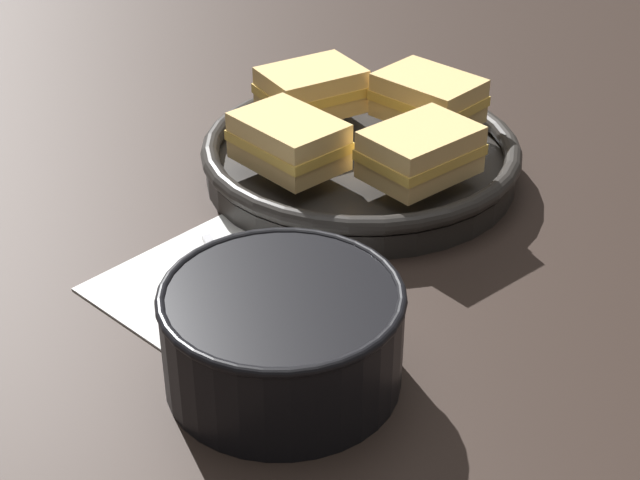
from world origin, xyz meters
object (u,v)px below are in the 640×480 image
skillet (361,158)px  sandwich_near_right (428,98)px  sandwich_near_left (418,151)px  sandwich_far_left (311,90)px  sandwich_far_right (289,141)px  soup_bowl (282,330)px  spoon (243,305)px

skillet → sandwich_near_right: size_ratio=2.87×
sandwich_near_left → sandwich_far_left: same height
skillet → sandwich_near_right: 0.10m
sandwich_near_right → sandwich_far_right: 0.17m
sandwich_near_right → sandwich_far_right: (-0.01, -0.17, 0.00)m
sandwich_far_left → skillet: bearing=-3.8°
soup_bowl → sandwich_near_left: sandwich_near_left is taller
skillet → sandwich_far_right: (-0.01, -0.09, 0.04)m
skillet → sandwich_near_right: (0.01, 0.09, 0.04)m
sandwich_far_left → soup_bowl: bearing=-41.9°
sandwich_far_left → sandwich_far_right: bearing=-48.8°
sandwich_far_right → sandwich_far_left: bearing=131.2°
sandwich_far_right → spoon: bearing=-49.6°
sandwich_near_left → sandwich_far_right: bearing=-138.8°
skillet → sandwich_far_right: sandwich_far_right is taller
skillet → sandwich_far_left: (-0.09, 0.01, 0.04)m
sandwich_far_right → sandwich_near_right: bearing=86.2°
sandwich_near_right → sandwich_far_left: size_ratio=0.99×
skillet → soup_bowl: bearing=-51.4°
sandwich_near_left → sandwich_near_right: size_ratio=0.93×
sandwich_near_left → sandwich_far_right: 0.12m
sandwich_near_left → sandwich_far_right: size_ratio=0.98×
spoon → sandwich_far_right: (-0.12, 0.14, 0.06)m
skillet → sandwich_far_right: bearing=-93.8°
sandwich_near_right → sandwich_far_left: (-0.09, -0.08, 0.00)m
sandwich_near_left → sandwich_far_left: 0.17m
sandwich_near_left → sandwich_near_right: same height
spoon → skillet: skillet is taller
soup_bowl → spoon: (-0.09, 0.02, -0.04)m
spoon → sandwich_near_right: 0.34m
skillet → sandwich_far_left: sandwich_far_left is taller
spoon → sandwich_far_right: bearing=148.8°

